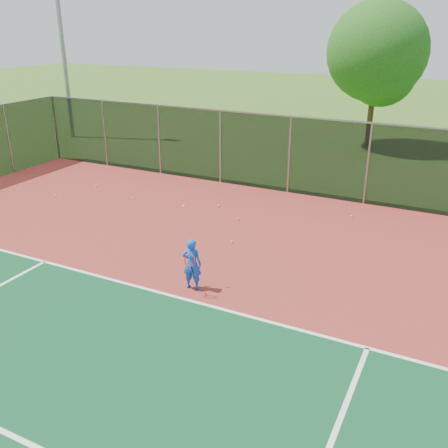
{
  "coord_description": "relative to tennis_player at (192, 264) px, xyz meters",
  "views": [
    {
      "loc": [
        3.19,
        -6.04,
        6.3
      ],
      "look_at": [
        -2.33,
        5.0,
        1.3
      ],
      "focal_mm": 40.0,
      "sensor_mm": 36.0,
      "label": 1
    }
  ],
  "objects": [
    {
      "name": "practice_ball_0",
      "position": [
        -8.34,
        3.85,
        -0.65
      ],
      "size": [
        0.07,
        0.07,
        0.07
      ],
      "primitive_type": "sphere",
      "color": "yellow",
      "rests_on": "court_apron"
    },
    {
      "name": "tree_back_left",
      "position": [
        0.81,
        17.73,
        3.99
      ],
      "size": [
        5.09,
        5.09,
        7.47
      ],
      "color": "#3A2715",
      "rests_on": "ground"
    },
    {
      "name": "ground",
      "position": [
        2.52,
        -3.58,
        -0.7
      ],
      "size": [
        120.0,
        120.0,
        0.0
      ],
      "primitive_type": "plane",
      "color": "#345E1A",
      "rests_on": "ground"
    },
    {
      "name": "practice_ball_5",
      "position": [
        -0.32,
        2.96,
        -0.65
      ],
      "size": [
        0.07,
        0.07,
        0.07
      ],
      "primitive_type": "sphere",
      "color": "yellow",
      "rests_on": "court_apron"
    },
    {
      "name": "practice_ball_1",
      "position": [
        -5.49,
        4.98,
        -0.65
      ],
      "size": [
        0.07,
        0.07,
        0.07
      ],
      "primitive_type": "sphere",
      "color": "yellow",
      "rests_on": "court_apron"
    },
    {
      "name": "fence_back",
      "position": [
        2.52,
        8.42,
        0.86
      ],
      "size": [
        30.0,
        0.06,
        3.03
      ],
      "color": "black",
      "rests_on": "court_apron"
    },
    {
      "name": "practice_ball_7",
      "position": [
        -0.96,
        4.81,
        -0.65
      ],
      "size": [
        0.07,
        0.07,
        0.07
      ],
      "primitive_type": "sphere",
      "color": "yellow",
      "rests_on": "court_apron"
    },
    {
      "name": "court_apron",
      "position": [
        2.52,
        -1.58,
        -0.69
      ],
      "size": [
        30.0,
        20.0,
        0.02
      ],
      "primitive_type": "cube",
      "color": "maroon",
      "rests_on": "ground"
    },
    {
      "name": "practice_ball_3",
      "position": [
        -7.74,
        5.53,
        -0.65
      ],
      "size": [
        0.07,
        0.07,
        0.07
      ],
      "primitive_type": "sphere",
      "color": "yellow",
      "rests_on": "court_apron"
    },
    {
      "name": "floodlight_nw",
      "position": [
        -15.44,
        12.62,
        6.05
      ],
      "size": [
        0.9,
        0.4,
        11.95
      ],
      "color": "gray",
      "rests_on": "ground"
    },
    {
      "name": "practice_ball_6",
      "position": [
        -2.15,
        5.66,
        -0.65
      ],
      "size": [
        0.07,
        0.07,
        0.07
      ],
      "primitive_type": "sphere",
      "color": "yellow",
      "rests_on": "court_apron"
    },
    {
      "name": "tennis_player",
      "position": [
        0.0,
        0.0,
        0.0
      ],
      "size": [
        0.59,
        0.61,
        2.18
      ],
      "color": "blue",
      "rests_on": "court_apron"
    },
    {
      "name": "practice_ball_8",
      "position": [
        2.45,
        6.8,
        -0.65
      ],
      "size": [
        0.07,
        0.07,
        0.07
      ],
      "primitive_type": "sphere",
      "color": "yellow",
      "rests_on": "court_apron"
    }
  ]
}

